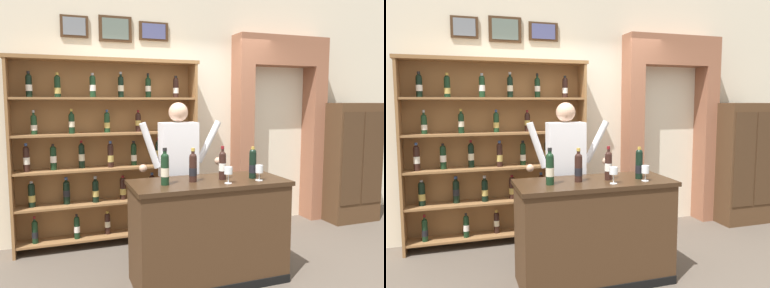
% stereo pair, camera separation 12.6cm
% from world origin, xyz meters
% --- Properties ---
extents(ground_plane, '(14.00, 14.00, 0.02)m').
position_xyz_m(ground_plane, '(0.00, 0.00, -0.01)').
color(ground_plane, brown).
extents(back_wall, '(12.00, 0.19, 3.41)m').
position_xyz_m(back_wall, '(-0.00, 1.58, 1.70)').
color(back_wall, beige).
rests_on(back_wall, ground).
extents(wine_shelf, '(2.17, 0.30, 2.19)m').
position_xyz_m(wine_shelf, '(-0.86, 1.31, 1.15)').
color(wine_shelf, olive).
rests_on(wine_shelf, ground).
extents(archway_doorway, '(1.36, 0.45, 2.58)m').
position_xyz_m(archway_doorway, '(1.51, 1.43, 1.46)').
color(archway_doorway, '#935B42').
rests_on(archway_doorway, ground).
extents(side_cabinet, '(0.75, 0.49, 1.68)m').
position_xyz_m(side_cabinet, '(2.53, 1.09, 0.84)').
color(side_cabinet, '#4C331E').
rests_on(side_cabinet, ground).
extents(tasting_counter, '(1.46, 0.63, 0.97)m').
position_xyz_m(tasting_counter, '(-0.11, -0.00, 0.49)').
color(tasting_counter, '#422B19').
rests_on(tasting_counter, ground).
extents(shopkeeper, '(0.92, 0.22, 1.70)m').
position_xyz_m(shopkeeper, '(-0.22, 0.57, 1.05)').
color(shopkeeper, '#2D3347').
rests_on(shopkeeper, ground).
extents(tasting_bottle_vin_santo, '(0.07, 0.07, 0.33)m').
position_xyz_m(tasting_bottle_vin_santo, '(-0.54, -0.04, 1.12)').
color(tasting_bottle_vin_santo, black).
rests_on(tasting_bottle_vin_santo, tasting_counter).
extents(tasting_bottle_bianco, '(0.07, 0.07, 0.31)m').
position_xyz_m(tasting_bottle_bianco, '(-0.26, 0.00, 1.11)').
color(tasting_bottle_bianco, black).
rests_on(tasting_bottle_bianco, tasting_counter).
extents(tasting_bottle_super_tuscan, '(0.07, 0.07, 0.32)m').
position_xyz_m(tasting_bottle_super_tuscan, '(0.03, -0.00, 1.12)').
color(tasting_bottle_super_tuscan, black).
rests_on(tasting_bottle_super_tuscan, tasting_counter).
extents(tasting_bottle_rosso, '(0.07, 0.07, 0.31)m').
position_xyz_m(tasting_bottle_rosso, '(0.33, -0.04, 1.11)').
color(tasting_bottle_rosso, black).
rests_on(tasting_bottle_rosso, tasting_counter).
extents(wine_glass_left, '(0.08, 0.08, 0.15)m').
position_xyz_m(wine_glass_left, '(0.01, -0.18, 1.08)').
color(wine_glass_left, silver).
rests_on(wine_glass_left, tasting_counter).
extents(wine_glass_right, '(0.07, 0.07, 0.15)m').
position_xyz_m(wine_glass_right, '(0.34, -0.16, 1.07)').
color(wine_glass_right, silver).
rests_on(wine_glass_right, tasting_counter).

